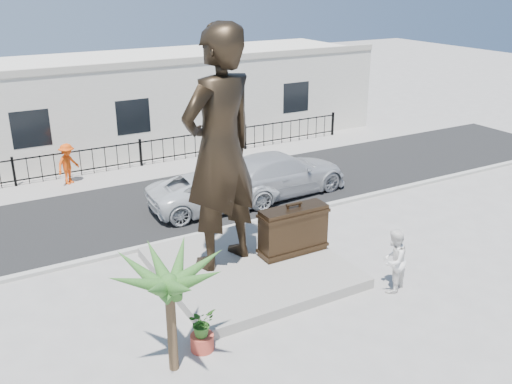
# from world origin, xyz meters

# --- Properties ---
(ground) EXTENTS (100.00, 100.00, 0.00)m
(ground) POSITION_xyz_m (0.00, 0.00, 0.00)
(ground) COLOR #9E9991
(ground) RESTS_ON ground
(street) EXTENTS (40.00, 7.00, 0.01)m
(street) POSITION_xyz_m (0.00, 8.00, 0.01)
(street) COLOR black
(street) RESTS_ON ground
(curb) EXTENTS (40.00, 0.25, 0.12)m
(curb) POSITION_xyz_m (0.00, 4.50, 0.06)
(curb) COLOR #A5A399
(curb) RESTS_ON ground
(far_sidewalk) EXTENTS (40.00, 2.50, 0.02)m
(far_sidewalk) POSITION_xyz_m (0.00, 12.00, 0.01)
(far_sidewalk) COLOR #9E9991
(far_sidewalk) RESTS_ON ground
(plinth) EXTENTS (5.20, 5.20, 0.30)m
(plinth) POSITION_xyz_m (-0.50, 1.50, 0.15)
(plinth) COLOR gray
(plinth) RESTS_ON ground
(fence) EXTENTS (22.00, 0.10, 1.20)m
(fence) POSITION_xyz_m (0.00, 12.80, 0.60)
(fence) COLOR black
(fence) RESTS_ON ground
(building) EXTENTS (28.00, 7.00, 4.40)m
(building) POSITION_xyz_m (0.00, 17.00, 2.20)
(building) COLOR silver
(building) RESTS_ON ground
(statue) EXTENTS (2.90, 2.32, 6.95)m
(statue) POSITION_xyz_m (-1.16, 2.01, 3.78)
(statue) COLOR black
(statue) RESTS_ON plinth
(suitcase) EXTENTS (2.13, 0.68, 1.50)m
(suitcase) POSITION_xyz_m (0.99, 1.43, 1.05)
(suitcase) COLOR #2F2114
(suitcase) RESTS_ON plinth
(tourist) EXTENTS (1.11, 1.01, 1.85)m
(tourist) POSITION_xyz_m (2.46, -1.41, 0.92)
(tourist) COLOR white
(tourist) RESTS_ON ground
(car_white) EXTENTS (5.21, 2.63, 1.41)m
(car_white) POSITION_xyz_m (0.79, 6.52, 0.72)
(car_white) COLOR silver
(car_white) RESTS_ON street
(car_silver) EXTENTS (6.02, 2.81, 1.70)m
(car_silver) POSITION_xyz_m (3.70, 6.61, 0.86)
(car_silver) COLOR #ABADB0
(car_silver) RESTS_ON street
(worker) EXTENTS (1.30, 1.17, 1.75)m
(worker) POSITION_xyz_m (-3.44, 12.00, 0.89)
(worker) COLOR #E3470B
(worker) RESTS_ON far_sidewalk
(palm_tree) EXTENTS (1.80, 1.80, 3.20)m
(palm_tree) POSITION_xyz_m (-4.18, -1.59, 0.00)
(palm_tree) COLOR #2E5D22
(palm_tree) RESTS_ON ground
(planter) EXTENTS (0.56, 0.56, 0.40)m
(planter) POSITION_xyz_m (-3.33, -1.27, 0.20)
(planter) COLOR #BE4332
(planter) RESTS_ON ground
(shrub) EXTENTS (0.77, 0.73, 0.68)m
(shrub) POSITION_xyz_m (-3.33, -1.27, 0.74)
(shrub) COLOR #336721
(shrub) RESTS_ON planter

